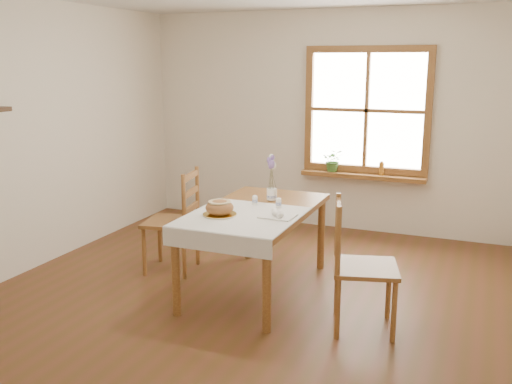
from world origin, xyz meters
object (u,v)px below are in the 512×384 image
Objects in this scene: chair_right at (366,266)px; flower_vase at (272,195)px; chair_left at (171,220)px; bread_plate at (220,215)px; dining_table at (256,218)px.

chair_right is 9.73× the size of flower_vase.
chair_left reaches higher than bread_plate.
chair_right reaches higher than flower_vase.
chair_right is at bearing -20.66° from dining_table.
chair_right is 1.30m from flower_vase.
chair_right is at bearing -2.02° from bread_plate.
chair_left reaches higher than dining_table.
chair_right is 3.72× the size of bread_plate.
bread_plate is at bearing -106.41° from flower_vase.
dining_table is 0.36m from flower_vase.
dining_table is 0.41m from bread_plate.
flower_vase is at bearing 73.59° from bread_plate.
bread_plate is at bearing -117.01° from dining_table.
flower_vase reaches higher than dining_table.
dining_table is 1.59× the size of chair_left.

